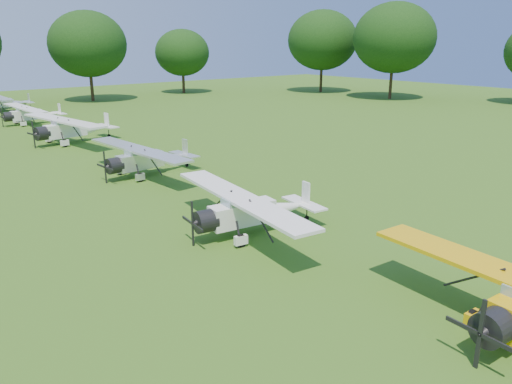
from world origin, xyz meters
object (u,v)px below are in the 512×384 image
at_px(aircraft_3, 251,208).
at_px(aircraft_5, 71,127).
at_px(aircraft_6, 31,113).
at_px(aircraft_7, 2,102).
at_px(aircraft_4, 146,157).

relative_size(aircraft_3, aircraft_5, 0.89).
distance_m(aircraft_5, aircraft_6, 12.33).
height_order(aircraft_3, aircraft_5, aircraft_5).
bearing_deg(aircraft_5, aircraft_3, -101.14).
bearing_deg(aircraft_6, aircraft_5, -93.24).
distance_m(aircraft_3, aircraft_6, 37.92).
xyz_separation_m(aircraft_3, aircraft_7, (1.49, 50.20, 0.03)).
distance_m(aircraft_5, aircraft_7, 24.63).
bearing_deg(aircraft_3, aircraft_7, 95.76).
distance_m(aircraft_6, aircraft_7, 12.30).
bearing_deg(aircraft_6, aircraft_4, -92.78).
height_order(aircraft_4, aircraft_6, aircraft_4).
bearing_deg(aircraft_5, aircraft_7, 80.52).
height_order(aircraft_6, aircraft_7, aircraft_7).
bearing_deg(aircraft_6, aircraft_3, -94.24).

